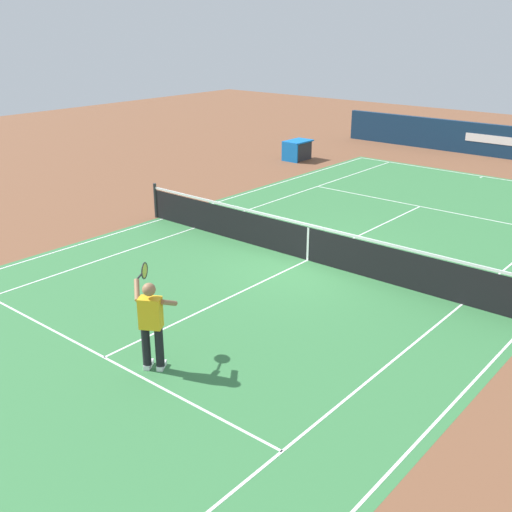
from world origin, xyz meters
name	(u,v)px	position (x,y,z in m)	size (l,w,h in m)	color
ground_plane	(308,260)	(0.00, 0.00, 0.00)	(60.00, 60.00, 0.00)	brown
court_slab	(308,260)	(0.00, 0.00, 0.00)	(24.20, 11.40, 0.00)	#387A42
court_line_markings	(308,260)	(0.00, 0.00, 0.00)	(23.85, 11.05, 0.01)	white
tennis_net	(308,242)	(0.00, 0.00, 0.49)	(0.10, 11.70, 1.08)	#2D2D33
tennis_player_near	(151,321)	(6.05, 0.98, 0.93)	(0.84, 1.02, 1.70)	black
tennis_ball	(259,212)	(-2.36, -3.60, 0.03)	(0.07, 0.07, 0.07)	#CCE01E
equipment_cart_tarped	(297,150)	(-9.70, -7.48, 0.44)	(1.25, 0.84, 0.85)	#2D2D33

